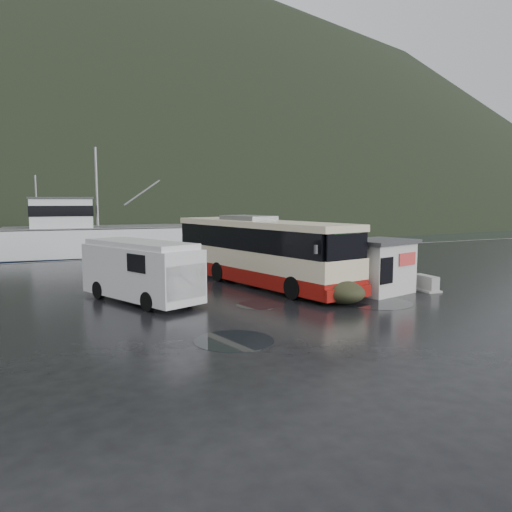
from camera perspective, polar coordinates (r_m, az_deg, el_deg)
name	(u,v)px	position (r m, az deg, el deg)	size (l,w,h in m)	color
ground	(248,301)	(23.30, -0.91, -5.14)	(160.00, 160.00, 0.00)	black
harbor_water	(55,219)	(131.08, -22.02, 3.90)	(300.00, 180.00, 0.02)	black
quay_edge	(144,257)	(42.05, -12.66, -0.12)	(160.00, 0.60, 1.50)	#999993
headland	(53,209)	(271.39, -22.17, 4.95)	(780.00, 540.00, 570.00)	black
coach_bus	(260,284)	(27.87, 0.41, -3.23)	(3.32, 13.48, 3.82)	beige
white_van	(141,301)	(23.78, -12.96, -5.07)	(2.32, 6.75, 2.82)	silver
waste_bin_left	(329,299)	(23.89, 8.30, -4.92)	(0.94, 0.94, 1.30)	#146612
waste_bin_right	(351,288)	(27.01, 10.85, -3.65)	(1.09, 1.09, 1.53)	#146612
dome_tent	(339,303)	(23.17, 9.48, -5.30)	(1.96, 2.75, 1.08)	#2D2F1C
ticket_kiosk	(378,293)	(25.98, 13.81, -4.12)	(3.46, 2.62, 2.71)	silver
jersey_barrier_a	(402,287)	(27.93, 16.36, -3.47)	(0.80, 1.60, 0.80)	#999993
jersey_barrier_b	(425,291)	(27.30, 18.80, -3.78)	(0.80, 1.60, 0.80)	#999993
fishing_trawler	(133,247)	(51.51, -13.93, 1.02)	(28.13, 6.15, 11.25)	silver
puddles	(345,298)	(24.35, 10.11, -4.72)	(16.28, 11.23, 0.01)	black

